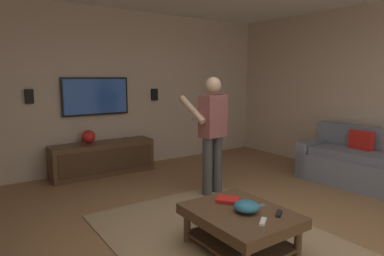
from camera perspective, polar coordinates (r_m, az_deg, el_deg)
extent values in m
plane|color=olive|center=(3.66, 8.95, -18.07)|extent=(8.05, 8.05, 0.00)
cube|color=#BCA893|center=(6.19, -13.07, 6.26)|extent=(0.10, 6.58, 2.81)
cube|color=#9E8460|center=(3.58, 5.75, -18.55)|extent=(2.88, 2.01, 0.01)
cube|color=slate|center=(5.72, 27.37, -6.82)|extent=(1.96, 1.00, 0.42)
cube|color=slate|center=(5.94, 28.96, -2.09)|extent=(1.91, 0.36, 0.45)
cube|color=slate|center=(6.07, 19.94, -4.72)|extent=(0.25, 0.85, 0.58)
cube|color=slate|center=(5.58, 27.23, -4.31)|extent=(1.55, 0.72, 0.12)
cube|color=red|center=(5.77, 26.70, -2.26)|extent=(0.37, 0.15, 0.36)
cube|color=#513823|center=(3.30, 8.16, -14.46)|extent=(1.00, 0.80, 0.10)
cylinder|color=#513823|center=(3.86, 7.34, -14.12)|extent=(0.07, 0.07, 0.30)
cylinder|color=#513823|center=(3.50, -0.82, -16.55)|extent=(0.07, 0.07, 0.30)
cylinder|color=#513823|center=(3.35, 17.49, -18.22)|extent=(0.07, 0.07, 0.30)
cube|color=#452F1E|center=(3.41, 8.07, -18.33)|extent=(0.88, 0.68, 0.03)
cube|color=#513823|center=(5.91, -14.82, -4.99)|extent=(0.44, 1.70, 0.55)
cube|color=#412C1C|center=(5.71, -14.05, -5.45)|extent=(0.01, 1.56, 0.39)
cube|color=black|center=(5.99, -15.99, 5.18)|extent=(0.05, 1.14, 0.64)
cube|color=blue|center=(5.96, -15.91, 5.17)|extent=(0.01, 1.08, 0.58)
cylinder|color=#3F3F3F|center=(4.83, 4.30, -6.13)|extent=(0.14, 0.14, 0.82)
cylinder|color=#3F3F3F|center=(4.69, 2.64, -6.57)|extent=(0.14, 0.14, 0.82)
cube|color=#8C4C4C|center=(4.63, 3.56, 2.05)|extent=(0.27, 0.39, 0.58)
sphere|color=tan|center=(4.60, 3.61, 7.26)|extent=(0.22, 0.22, 0.22)
cylinder|color=tan|center=(4.90, 3.80, 3.48)|extent=(0.49, 0.16, 0.37)
cylinder|color=tan|center=(4.59, 0.05, 3.15)|extent=(0.49, 0.16, 0.37)
cube|color=white|center=(4.90, 0.32, 2.32)|extent=(0.05, 0.06, 0.16)
ellipsoid|color=teal|center=(3.24, 9.22, -12.98)|extent=(0.24, 0.24, 0.11)
cube|color=white|center=(3.06, 11.92, -15.26)|extent=(0.12, 0.15, 0.02)
cube|color=black|center=(3.26, 14.50, -13.82)|extent=(0.12, 0.15, 0.02)
cube|color=slate|center=(3.36, 11.23, -13.00)|extent=(0.05, 0.15, 0.02)
cube|color=red|center=(3.47, 6.08, -12.04)|extent=(0.27, 0.26, 0.04)
sphere|color=red|center=(5.81, -17.11, -1.44)|extent=(0.22, 0.22, 0.22)
cube|color=black|center=(6.45, -6.38, 5.66)|extent=(0.06, 0.12, 0.22)
cube|color=black|center=(5.75, -25.86, 4.83)|extent=(0.06, 0.12, 0.22)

